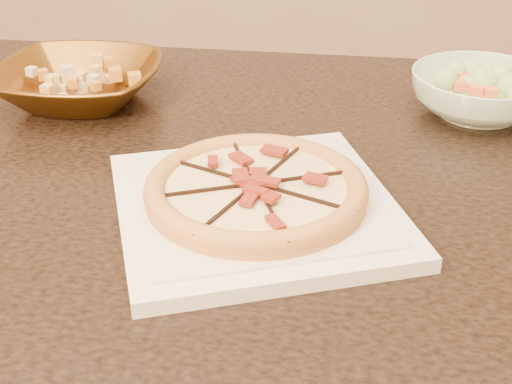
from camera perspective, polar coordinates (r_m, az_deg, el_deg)
dining_table at (r=1.01m, az=-5.17°, el=-2.29°), size 1.39×0.91×0.75m
plate at (r=0.82m, az=0.00°, el=-1.19°), size 0.40×0.40×0.02m
pizza at (r=0.81m, az=-0.00°, el=0.24°), size 0.25×0.25×0.03m
bronze_bowl at (r=1.15m, az=-13.93°, el=8.44°), size 0.25×0.25×0.06m
mixed_dish at (r=1.13m, az=-14.27°, el=10.53°), size 0.11×0.12×0.03m
salad_bowl at (r=1.12m, az=17.49°, el=7.49°), size 0.26×0.26×0.06m
salad at (r=1.10m, az=17.88°, el=9.88°), size 0.11×0.11×0.04m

